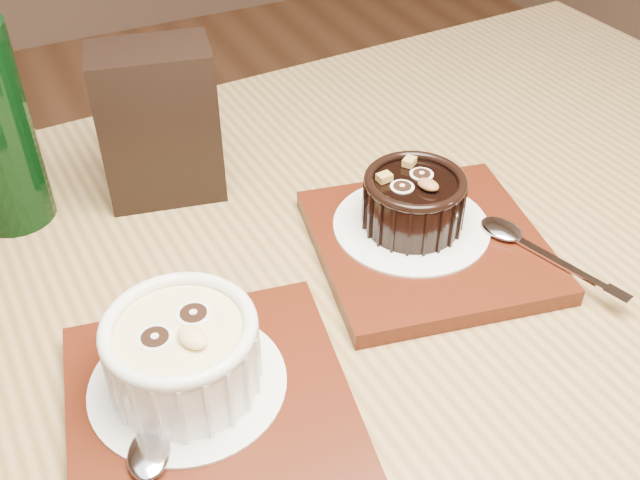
# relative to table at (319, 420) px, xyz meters

# --- Properties ---
(table) EXTENTS (1.24, 0.86, 0.75)m
(table) POSITION_rel_table_xyz_m (0.00, 0.00, 0.00)
(table) COLOR olive
(table) RESTS_ON ground
(tray_left) EXTENTS (0.21, 0.21, 0.01)m
(tray_left) POSITION_rel_table_xyz_m (-0.09, -0.02, 0.10)
(tray_left) COLOR #4D1A0C
(tray_left) RESTS_ON table
(doily_left) EXTENTS (0.13, 0.13, 0.00)m
(doily_left) POSITION_rel_table_xyz_m (-0.10, -0.01, 0.11)
(doily_left) COLOR white
(doily_left) RESTS_ON tray_left
(ramekin_white) EXTENTS (0.10, 0.10, 0.06)m
(ramekin_white) POSITION_rel_table_xyz_m (-0.10, -0.01, 0.14)
(ramekin_white) COLOR white
(ramekin_white) RESTS_ON doily_left
(tray_right) EXTENTS (0.21, 0.21, 0.01)m
(tray_right) POSITION_rel_table_xyz_m (0.13, 0.05, 0.10)
(tray_right) COLOR #4D1A0C
(tray_right) RESTS_ON table
(doily_right) EXTENTS (0.13, 0.13, 0.00)m
(doily_right) POSITION_rel_table_xyz_m (0.12, 0.07, 0.11)
(doily_right) COLOR white
(doily_right) RESTS_ON tray_right
(ramekin_dark) EXTENTS (0.08, 0.08, 0.05)m
(ramekin_dark) POSITION_rel_table_xyz_m (0.12, 0.07, 0.13)
(ramekin_dark) COLOR black
(ramekin_dark) RESTS_ON doily_right
(spoon_right) EXTENTS (0.06, 0.14, 0.01)m
(spoon_right) POSITION_rel_table_xyz_m (0.19, -0.00, 0.11)
(spoon_right) COLOR silver
(spoon_right) RESTS_ON tray_right
(condiment_stand) EXTENTS (0.11, 0.08, 0.14)m
(condiment_stand) POSITION_rel_table_xyz_m (-0.04, 0.23, 0.16)
(condiment_stand) COLOR black
(condiment_stand) RESTS_ON table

